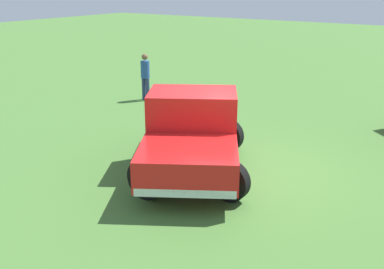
# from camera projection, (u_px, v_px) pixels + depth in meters

# --- Properties ---
(ground_plane) EXTENTS (80.00, 80.00, 0.00)m
(ground_plane) POSITION_uv_depth(u_px,v_px,m) (234.00, 168.00, 10.77)
(ground_plane) COLOR #477533
(pickup_truck) EXTENTS (3.96, 4.83, 1.84)m
(pickup_truck) POSITION_uv_depth(u_px,v_px,m) (192.00, 130.00, 10.41)
(pickup_truck) COLOR black
(pickup_truck) RESTS_ON ground_plane
(person_visitor) EXTENTS (0.35, 0.35, 1.71)m
(person_visitor) POSITION_uv_depth(u_px,v_px,m) (145.00, 74.00, 16.66)
(person_visitor) COLOR navy
(person_visitor) RESTS_ON ground_plane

